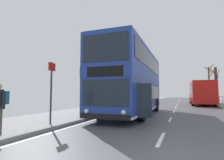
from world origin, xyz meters
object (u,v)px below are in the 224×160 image
(bus_stop_sign_near, at_px, (51,86))
(bare_tree_far_00, at_px, (216,84))
(double_decker_bus_main, at_px, (133,81))
(bare_tree_far_02, at_px, (209,82))
(background_bus_far_lane, at_px, (201,92))

(bus_stop_sign_near, xyz_separation_m, bare_tree_far_00, (10.36, 25.88, 1.18))
(double_decker_bus_main, xyz_separation_m, bus_stop_sign_near, (-2.19, -5.90, -0.53))
(bus_stop_sign_near, distance_m, bare_tree_far_02, 35.17)
(bare_tree_far_02, bearing_deg, bus_stop_sign_near, -107.22)
(double_decker_bus_main, distance_m, bare_tree_far_00, 21.59)
(bus_stop_sign_near, distance_m, bare_tree_far_00, 27.90)
(bus_stop_sign_near, bearing_deg, bare_tree_far_00, 68.17)
(background_bus_far_lane, distance_m, bus_stop_sign_near, 22.04)
(double_decker_bus_main, height_order, background_bus_far_lane, double_decker_bus_main)
(double_decker_bus_main, xyz_separation_m, background_bus_far_lane, (5.57, 14.73, -0.72))
(background_bus_far_lane, bearing_deg, bare_tree_far_02, 78.48)
(bare_tree_far_00, bearing_deg, bus_stop_sign_near, -111.83)
(background_bus_far_lane, height_order, bus_stop_sign_near, background_bus_far_lane)
(double_decker_bus_main, bearing_deg, bare_tree_far_00, 67.75)
(bare_tree_far_00, bearing_deg, bare_tree_far_02, 89.79)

